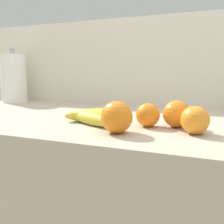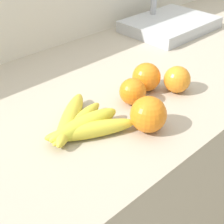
# 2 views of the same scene
# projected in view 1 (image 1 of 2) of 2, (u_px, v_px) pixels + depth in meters

# --- Properties ---
(wall_back) EXTENTS (2.32, 0.06, 1.30)m
(wall_back) POSITION_uv_depth(u_px,v_px,m) (185.00, 161.00, 1.13)
(wall_back) COLOR silver
(wall_back) RESTS_ON ground
(banana_bunch) EXTENTS (0.20, 0.21, 0.04)m
(banana_bunch) POSITION_uv_depth(u_px,v_px,m) (94.00, 116.00, 0.75)
(banana_bunch) COLOR gold
(banana_bunch) RESTS_ON counter
(orange_back_right) EXTENTS (0.08, 0.08, 0.08)m
(orange_back_right) POSITION_uv_depth(u_px,v_px,m) (177.00, 114.00, 0.68)
(orange_back_right) COLOR orange
(orange_back_right) RESTS_ON counter
(orange_far_right) EXTENTS (0.07, 0.07, 0.07)m
(orange_far_right) POSITION_uv_depth(u_px,v_px,m) (195.00, 120.00, 0.61)
(orange_far_right) COLOR orange
(orange_far_right) RESTS_ON counter
(orange_right) EXTENTS (0.08, 0.08, 0.08)m
(orange_right) POSITION_uv_depth(u_px,v_px,m) (117.00, 117.00, 0.61)
(orange_right) COLOR orange
(orange_right) RESTS_ON counter
(orange_front) EXTENTS (0.07, 0.07, 0.07)m
(orange_front) POSITION_uv_depth(u_px,v_px,m) (148.00, 115.00, 0.69)
(orange_front) COLOR orange
(orange_front) RESTS_ON counter
(paper_towel_roll) EXTENTS (0.12, 0.12, 0.27)m
(paper_towel_roll) POSITION_uv_depth(u_px,v_px,m) (14.00, 79.00, 1.25)
(paper_towel_roll) COLOR white
(paper_towel_roll) RESTS_ON counter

